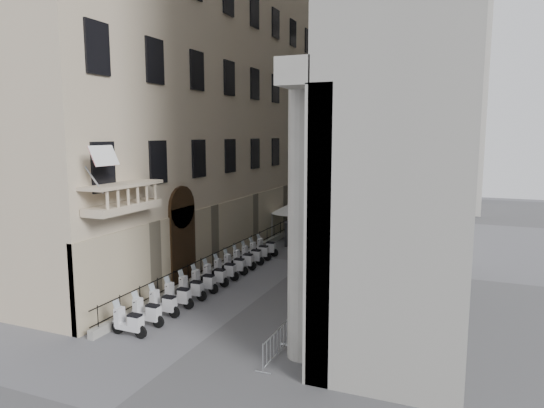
{
  "coord_description": "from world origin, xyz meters",
  "views": [
    {
      "loc": [
        9.82,
        -10.64,
        8.41
      ],
      "look_at": [
        -0.5,
        14.44,
        4.5
      ],
      "focal_mm": 32.0,
      "sensor_mm": 36.0,
      "label": 1
    }
  ],
  "objects_px": {
    "scooter_0": "(130,336)",
    "pedestrian_a": "(353,240)",
    "street_lamp": "(303,181)",
    "pedestrian_b": "(367,212)",
    "security_tent": "(292,207)",
    "info_kiosk": "(286,234)"
  },
  "relations": [
    {
      "from": "pedestrian_b",
      "to": "pedestrian_a",
      "type": "bearing_deg",
      "value": 121.14
    },
    {
      "from": "street_lamp",
      "to": "pedestrian_a",
      "type": "relative_size",
      "value": 4.56
    },
    {
      "from": "pedestrian_a",
      "to": "security_tent",
      "type": "bearing_deg",
      "value": -45.53
    },
    {
      "from": "street_lamp",
      "to": "info_kiosk",
      "type": "relative_size",
      "value": 4.12
    },
    {
      "from": "scooter_0",
      "to": "info_kiosk",
      "type": "bearing_deg",
      "value": 0.41
    },
    {
      "from": "scooter_0",
      "to": "security_tent",
      "type": "xyz_separation_m",
      "value": [
        -0.52,
        21.42,
        2.49
      ]
    },
    {
      "from": "street_lamp",
      "to": "scooter_0",
      "type": "bearing_deg",
      "value": -104.64
    },
    {
      "from": "info_kiosk",
      "to": "pedestrian_a",
      "type": "relative_size",
      "value": 1.11
    },
    {
      "from": "security_tent",
      "to": "street_lamp",
      "type": "xyz_separation_m",
      "value": [
        0.44,
        1.27,
        2.01
      ]
    },
    {
      "from": "scooter_0",
      "to": "pedestrian_a",
      "type": "xyz_separation_m",
      "value": [
        5.3,
        18.37,
        0.84
      ]
    },
    {
      "from": "pedestrian_b",
      "to": "street_lamp",
      "type": "bearing_deg",
      "value": 87.49
    },
    {
      "from": "street_lamp",
      "to": "pedestrian_b",
      "type": "xyz_separation_m",
      "value": [
        3.92,
        7.77,
        -3.53
      ]
    },
    {
      "from": "security_tent",
      "to": "street_lamp",
      "type": "relative_size",
      "value": 0.48
    },
    {
      "from": "security_tent",
      "to": "info_kiosk",
      "type": "xyz_separation_m",
      "value": [
        0.72,
        -3.3,
        -1.56
      ]
    },
    {
      "from": "security_tent",
      "to": "pedestrian_a",
      "type": "bearing_deg",
      "value": -27.63
    },
    {
      "from": "scooter_0",
      "to": "street_lamp",
      "type": "height_order",
      "value": "street_lamp"
    },
    {
      "from": "info_kiosk",
      "to": "pedestrian_a",
      "type": "distance_m",
      "value": 5.11
    },
    {
      "from": "street_lamp",
      "to": "pedestrian_a",
      "type": "distance_m",
      "value": 7.81
    },
    {
      "from": "security_tent",
      "to": "street_lamp",
      "type": "bearing_deg",
      "value": 70.7
    },
    {
      "from": "street_lamp",
      "to": "pedestrian_b",
      "type": "bearing_deg",
      "value": 48.36
    },
    {
      "from": "street_lamp",
      "to": "pedestrian_b",
      "type": "relative_size",
      "value": 3.91
    },
    {
      "from": "scooter_0",
      "to": "info_kiosk",
      "type": "xyz_separation_m",
      "value": [
        0.19,
        18.12,
        0.93
      ]
    }
  ]
}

